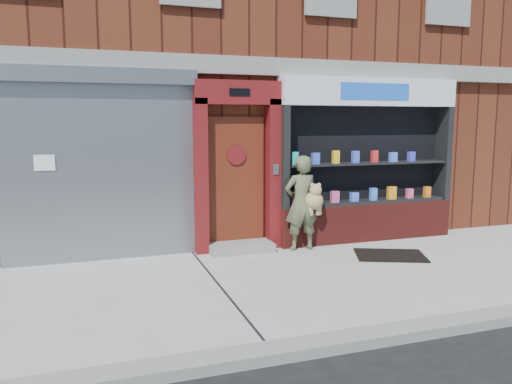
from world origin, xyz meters
name	(u,v)px	position (x,y,z in m)	size (l,w,h in m)	color
ground	(324,276)	(0.00, 0.00, 0.00)	(80.00, 80.00, 0.00)	#9E9E99
curb	(417,330)	(0.00, -2.15, 0.06)	(60.00, 0.30, 0.12)	gray
building	(218,49)	(0.00, 5.99, 4.00)	(12.00, 8.16, 8.00)	#501F12
shutter_bay	(99,154)	(-3.00, 1.93, 1.72)	(3.10, 0.30, 3.04)	gray
red_door_bay	(238,166)	(-0.75, 1.86, 1.46)	(1.52, 0.58, 2.90)	#500D10
pharmacy_bay	(367,167)	(1.75, 1.81, 1.37)	(3.50, 0.41, 3.00)	maroon
woman	(303,203)	(0.31, 1.49, 0.83)	(0.66, 0.45, 1.65)	#5A603F
doormat	(390,255)	(1.52, 0.62, 0.01)	(1.12, 0.78, 0.03)	black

